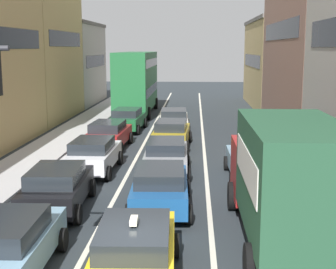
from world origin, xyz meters
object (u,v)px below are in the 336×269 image
Objects in this scene: sedan_left_lane_fourth at (108,134)px; bus_mid_queue_primary at (137,80)px; sedan_left_lane_front at (7,245)px; sedan_centre_lane_second at (160,187)px; removalist_box_truck at (287,176)px; hatchback_centre_lane_third at (166,155)px; sedan_left_lane_third at (93,154)px; coupe_centre_lane_fourth at (171,133)px; taxi_centre_lane_front at (135,252)px; sedan_right_lane_behind_truck at (252,161)px; wagon_left_lane_second at (57,187)px; sedan_left_lane_fifth at (128,119)px; sedan_centre_lane_fifth at (174,120)px.

sedan_left_lane_fourth is 14.12m from bus_mid_queue_primary.
sedan_left_lane_front is 1.00× the size of sedan_centre_lane_second.
removalist_box_truck is 7.40m from sedan_left_lane_front.
removalist_box_truck is 1.78× the size of hatchback_centre_lane_third.
coupe_centre_lane_fourth is at bearing -28.24° from sedan_left_lane_third.
taxi_centre_lane_front is 1.00× the size of sedan_left_lane_fourth.
sedan_left_lane_front is at bearing -179.25° from bus_mid_queue_primary.
coupe_centre_lane_fourth is 1.01× the size of sedan_right_lane_behind_truck.
sedan_left_lane_fifth is at bearing -3.82° from wagon_left_lane_second.
bus_mid_queue_primary reaches higher than taxi_centre_lane_front.
sedan_left_lane_front is 1.00× the size of hatchback_centre_lane_third.
taxi_centre_lane_front is at bearing 175.75° from sedan_centre_lane_second.
taxi_centre_lane_front is 10.17m from sedan_right_lane_behind_truck.
removalist_box_truck is 1.77× the size of sedan_centre_lane_fifth.
hatchback_centre_lane_third is 1.00× the size of sedan_centre_lane_fifth.
sedan_left_lane_fifth is at bearing 0.29° from sedan_left_lane_fourth.
sedan_right_lane_behind_truck is (7.04, -5.96, 0.00)m from sedan_left_lane_fourth.
taxi_centre_lane_front reaches higher than hatchback_centre_lane_third.
hatchback_centre_lane_third is (0.12, 10.28, -0.00)m from taxi_centre_lane_front.
removalist_box_truck reaches higher than sedan_left_lane_front.
sedan_left_lane_front and hatchback_centre_lane_third have the same top height.
sedan_right_lane_behind_truck is at bearing -104.30° from hatchback_centre_lane_third.
bus_mid_queue_primary reaches higher than sedan_right_lane_behind_truck.
bus_mid_queue_primary is (-0.09, 13.97, 2.03)m from sedan_left_lane_fourth.
sedan_left_lane_third is 0.99× the size of sedan_centre_lane_fifth.
bus_mid_queue_primary is (-0.31, 19.10, 2.03)m from sedan_left_lane_third.
wagon_left_lane_second is 1.00× the size of sedan_left_lane_fifth.
bus_mid_queue_primary is at bearing 4.44° from taxi_centre_lane_front.
hatchback_centre_lane_third is 0.99× the size of sedan_left_lane_fourth.
coupe_centre_lane_fourth is (3.33, 10.83, 0.00)m from wagon_left_lane_second.
hatchback_centre_lane_third is 0.99× the size of sedan_left_lane_fifth.
sedan_centre_lane_second is 4.91m from hatchback_centre_lane_third.
taxi_centre_lane_front is 1.00× the size of sedan_left_lane_fifth.
removalist_box_truck is at bearing -113.54° from wagon_left_lane_second.
bus_mid_queue_primary reaches higher than sedan_left_lane_fifth.
sedan_left_lane_fourth is (-7.17, 12.90, -1.18)m from removalist_box_truck.
sedan_centre_lane_second is 1.00× the size of sedan_centre_lane_fifth.
coupe_centre_lane_fourth is at bearing -12.72° from sedan_left_lane_front.
coupe_centre_lane_fourth is (-0.13, 10.63, 0.00)m from sedan_centre_lane_second.
hatchback_centre_lane_third is 10.75m from sedan_centre_lane_fifth.
sedan_left_lane_fourth is (-0.22, 5.13, 0.00)m from sedan_left_lane_third.
sedan_left_lane_fifth and sedan_right_lane_behind_truck have the same top height.
sedan_right_lane_behind_truck is at bearing -23.70° from taxi_centre_lane_front.
sedan_left_lane_third is 0.99× the size of sedan_left_lane_fourth.
sedan_right_lane_behind_truck is at bearing -164.09° from sedan_centre_lane_fifth.
removalist_box_truck is at bearing -162.05° from coupe_centre_lane_fourth.
coupe_centre_lane_fourth is 1.00× the size of sedan_centre_lane_fifth.
sedan_left_lane_fourth is (-0.06, 10.25, 0.00)m from wagon_left_lane_second.
sedan_centre_lane_second and coupe_centre_lane_fourth have the same top height.
sedan_left_lane_third is (-0.02, 10.06, 0.00)m from sedan_left_lane_front.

